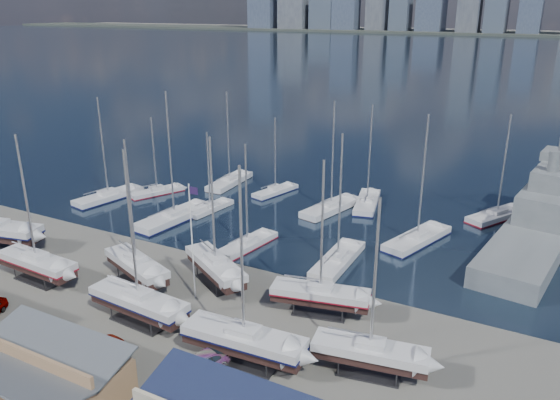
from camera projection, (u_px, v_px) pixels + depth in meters
The scene contains 28 objects.
ground at pixel (175, 302), 53.79m from camera, with size 1400.00×1400.00×0.00m, color #605E59.
water at pixel (516, 57), 311.66m from camera, with size 1400.00×600.00×0.40m, color #1B2D40.
far_shore at pixel (545, 34), 527.48m from camera, with size 1400.00×80.00×2.20m, color #2D332D.
shed_grey at pixel (36, 375), 39.76m from camera, with size 12.60×8.40×4.17m.
sailboat_cradle_1 at pixel (37, 263), 57.28m from camera, with size 9.91×3.17×15.86m.
sailboat_cradle_2 at pixel (137, 265), 56.81m from camera, with size 9.76×5.79×15.44m.
sailboat_cradle_3 at pixel (139, 302), 49.70m from camera, with size 10.34×3.55×16.40m.
sailboat_cradle_4 at pixel (215, 266), 56.67m from camera, with size 9.68×7.23×15.77m.
sailboat_cradle_5 at pixel (244, 340), 44.02m from camera, with size 10.56×3.49×16.78m.
sailboat_cradle_6 at pixel (320, 295), 51.09m from camera, with size 9.63×4.48×15.09m.
sailboat_cradle_7 at pixel (370, 352), 42.61m from camera, with size 9.33×3.92×14.86m.
sailboat_moored_0 at pixel (109, 198), 82.01m from camera, with size 5.05×11.16×16.11m.
sailboat_moored_1 at pixel (157, 192), 84.34m from camera, with size 5.76×8.61×12.58m.
sailboat_moored_2 at pixel (230, 183), 88.91m from camera, with size 3.35×10.52×15.72m.
sailboat_moored_3 at pixel (175, 219), 73.92m from camera, with size 4.93×12.57×18.30m.
sailboat_moored_4 at pixel (210, 209), 77.51m from camera, with size 3.21×8.10×11.90m.
sailboat_moored_5 at pixel (275, 192), 84.60m from camera, with size 4.41×8.65×12.45m.
sailboat_moored_6 at pixel (247, 245), 65.76m from camera, with size 3.88×9.27×13.43m.
sailboat_moored_7 at pixel (331, 209), 77.49m from camera, with size 5.57×11.25×16.36m.
sailboat_moored_8 at pixel (367, 204), 79.51m from camera, with size 5.09×10.72×15.45m.
sailboat_moored_9 at pixel (338, 261), 61.53m from camera, with size 3.07×10.48×15.76m.
sailboat_moored_10 at pixel (417, 240), 67.08m from camera, with size 6.32×11.58×16.68m.
sailboat_moored_11 at pixel (497, 217), 74.63m from camera, with size 7.33×10.19×15.07m.
naval_ship_east at pixel (547, 217), 70.84m from camera, with size 12.95×44.65×17.97m.
car_b at pixel (41, 345), 45.50m from camera, with size 1.72×4.94×1.63m, color gray.
car_c at pixel (96, 352), 44.90m from camera, with size 2.15×4.65×1.29m, color gray.
car_d at pixel (200, 365), 43.06m from camera, with size 2.20×5.40×1.57m, color gray.
flagpole at pixel (192, 234), 52.38m from camera, with size 1.05×0.12×11.93m.
Camera 1 is at (31.29, -46.90, 27.57)m, focal length 35.00 mm.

